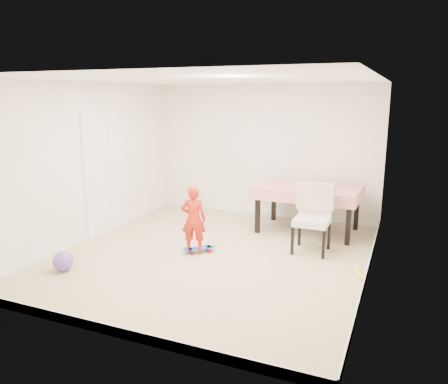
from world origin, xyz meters
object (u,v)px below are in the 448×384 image
at_px(dining_chair, 312,219).
at_px(balloon, 63,261).
at_px(skateboard, 199,250).
at_px(dining_table, 308,209).
at_px(child, 194,221).

height_order(dining_chair, balloon, dining_chair).
relative_size(dining_chair, balloon, 3.76).
distance_m(dining_chair, skateboard, 1.80).
height_order(dining_table, child, child).
xyz_separation_m(child, balloon, (-1.36, -1.32, -0.37)).
xyz_separation_m(dining_chair, child, (-1.63, -0.78, -0.01)).
bearing_deg(skateboard, dining_table, 11.59).
xyz_separation_m(dining_table, child, (-1.35, -1.80, 0.10)).
bearing_deg(dining_chair, child, -154.61).
bearing_deg(balloon, skateboard, 44.85).
distance_m(skateboard, balloon, 1.99).
bearing_deg(child, dining_table, -144.05).
bearing_deg(child, dining_chair, -171.52).
bearing_deg(balloon, dining_chair, 35.07).
xyz_separation_m(dining_table, dining_chair, (0.28, -1.02, 0.11)).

